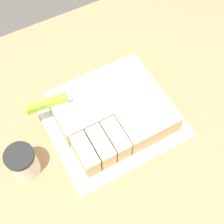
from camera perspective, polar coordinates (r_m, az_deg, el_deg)
ground_plane at (r=1.85m, az=1.81°, el=-16.44°), size 8.00×8.00×0.00m
countertop at (r=1.40m, az=2.35°, el=-11.70°), size 1.40×1.10×0.95m
cake_board at (r=0.97m, az=0.00°, el=-1.26°), size 0.39×0.35×0.01m
cake at (r=0.93m, az=0.08°, el=0.18°), size 0.31×0.27×0.08m
knife at (r=0.91m, az=-9.67°, el=2.21°), size 0.30×0.06×0.02m
coffee_cup at (r=0.89m, az=-15.94°, el=-8.86°), size 0.08×0.08×0.10m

